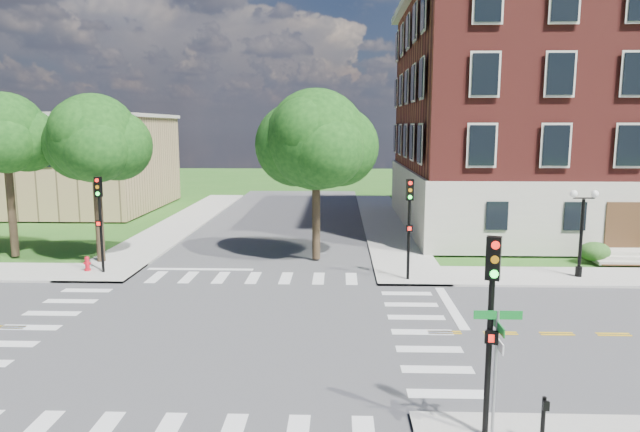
{
  "coord_description": "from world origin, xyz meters",
  "views": [
    {
      "loc": [
        4.17,
        -19.74,
        7.37
      ],
      "look_at": [
        3.29,
        6.61,
        3.2
      ],
      "focal_mm": 32.0,
      "sensor_mm": 36.0,
      "label": 1
    }
  ],
  "objects_px": {
    "push_button_post": "(543,419)",
    "fire_hydrant": "(87,264)",
    "twin_lamp_west": "(582,228)",
    "traffic_signal_se": "(491,311)",
    "street_sign_pole": "(497,349)",
    "traffic_signal_ne": "(409,216)",
    "traffic_signal_nw": "(100,212)"
  },
  "relations": [
    {
      "from": "push_button_post",
      "to": "fire_hydrant",
      "type": "distance_m",
      "value": 23.27
    },
    {
      "from": "twin_lamp_west",
      "to": "traffic_signal_se",
      "type": "bearing_deg",
      "value": -119.1
    },
    {
      "from": "street_sign_pole",
      "to": "push_button_post",
      "type": "xyz_separation_m",
      "value": [
        1.02,
        -0.37,
        -1.51
      ]
    },
    {
      "from": "street_sign_pole",
      "to": "fire_hydrant",
      "type": "distance_m",
      "value": 22.34
    },
    {
      "from": "traffic_signal_ne",
      "to": "twin_lamp_west",
      "type": "xyz_separation_m",
      "value": [
        8.38,
        0.78,
        -0.66
      ]
    },
    {
      "from": "traffic_signal_se",
      "to": "traffic_signal_ne",
      "type": "bearing_deg",
      "value": 90.7
    },
    {
      "from": "traffic_signal_ne",
      "to": "traffic_signal_nw",
      "type": "distance_m",
      "value": 15.17
    },
    {
      "from": "twin_lamp_west",
      "to": "push_button_post",
      "type": "height_order",
      "value": "twin_lamp_west"
    },
    {
      "from": "traffic_signal_ne",
      "to": "traffic_signal_nw",
      "type": "relative_size",
      "value": 1.0
    },
    {
      "from": "push_button_post",
      "to": "fire_hydrant",
      "type": "height_order",
      "value": "push_button_post"
    },
    {
      "from": "traffic_signal_se",
      "to": "fire_hydrant",
      "type": "xyz_separation_m",
      "value": [
        -16.2,
        15.03,
        -2.72
      ]
    },
    {
      "from": "traffic_signal_nw",
      "to": "street_sign_pole",
      "type": "xyz_separation_m",
      "value": [
        15.46,
        -14.89,
        -0.88
      ]
    },
    {
      "from": "traffic_signal_se",
      "to": "twin_lamp_west",
      "type": "distance_m",
      "value": 16.89
    },
    {
      "from": "twin_lamp_west",
      "to": "push_button_post",
      "type": "bearing_deg",
      "value": -114.85
    },
    {
      "from": "traffic_signal_nw",
      "to": "street_sign_pole",
      "type": "bearing_deg",
      "value": -43.92
    },
    {
      "from": "twin_lamp_west",
      "to": "fire_hydrant",
      "type": "distance_m",
      "value": 24.5
    },
    {
      "from": "traffic_signal_ne",
      "to": "street_sign_pole",
      "type": "distance_m",
      "value": 14.06
    },
    {
      "from": "traffic_signal_se",
      "to": "traffic_signal_ne",
      "type": "xyz_separation_m",
      "value": [
        -0.17,
        13.96,
        0.0
      ]
    },
    {
      "from": "push_button_post",
      "to": "traffic_signal_ne",
      "type": "bearing_deg",
      "value": 95.34
    },
    {
      "from": "traffic_signal_se",
      "to": "traffic_signal_ne",
      "type": "distance_m",
      "value": 13.96
    },
    {
      "from": "traffic_signal_se",
      "to": "push_button_post",
      "type": "distance_m",
      "value": 2.7
    },
    {
      "from": "fire_hydrant",
      "to": "twin_lamp_west",
      "type": "bearing_deg",
      "value": -0.68
    },
    {
      "from": "fire_hydrant",
      "to": "traffic_signal_ne",
      "type": "bearing_deg",
      "value": -3.82
    },
    {
      "from": "traffic_signal_nw",
      "to": "fire_hydrant",
      "type": "distance_m",
      "value": 2.87
    },
    {
      "from": "traffic_signal_nw",
      "to": "traffic_signal_ne",
      "type": "bearing_deg",
      "value": -3.23
    },
    {
      "from": "push_button_post",
      "to": "fire_hydrant",
      "type": "bearing_deg",
      "value": 138.32
    },
    {
      "from": "fire_hydrant",
      "to": "street_sign_pole",
      "type": "bearing_deg",
      "value": -42.72
    },
    {
      "from": "traffic_signal_ne",
      "to": "fire_hydrant",
      "type": "xyz_separation_m",
      "value": [
        -16.03,
        1.07,
        -2.72
      ]
    },
    {
      "from": "traffic_signal_ne",
      "to": "street_sign_pole",
      "type": "height_order",
      "value": "traffic_signal_ne"
    },
    {
      "from": "street_sign_pole",
      "to": "fire_hydrant",
      "type": "relative_size",
      "value": 4.13
    },
    {
      "from": "traffic_signal_se",
      "to": "fire_hydrant",
      "type": "bearing_deg",
      "value": 137.15
    },
    {
      "from": "traffic_signal_nw",
      "to": "twin_lamp_west",
      "type": "bearing_deg",
      "value": -0.18
    }
  ]
}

